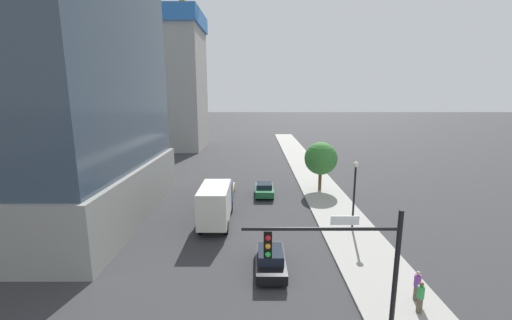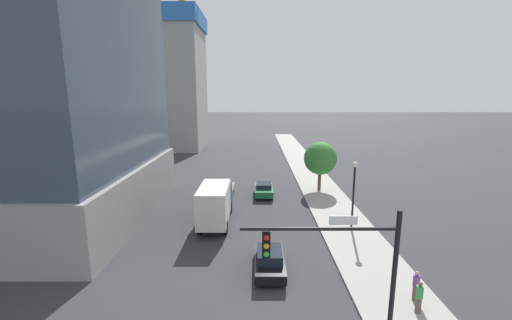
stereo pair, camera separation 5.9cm
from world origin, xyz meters
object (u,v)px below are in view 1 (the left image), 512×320
object	(u,v)px
pedestrian_purple_shirt	(416,285)
construction_building	(170,75)
pedestrian_green_shirt	(419,297)
traffic_light_pole	(341,259)
street_tree	(320,158)
box_truck	(215,202)
car_gold	(224,190)
car_black	(270,260)
street_lamp	(354,185)
car_green	(264,189)

from	to	relation	value
pedestrian_purple_shirt	construction_building	bearing A→B (deg)	116.41
pedestrian_purple_shirt	pedestrian_green_shirt	xyz separation A→B (m)	(-0.33, -0.99, 0.01)
traffic_light_pole	street_tree	distance (m)	24.04
traffic_light_pole	box_truck	bearing A→B (deg)	115.48
car_gold	car_black	world-z (taller)	car_gold
pedestrian_green_shirt	street_lamp	bearing A→B (deg)	91.78
street_tree	pedestrian_purple_shirt	bearing A→B (deg)	-86.82
street_lamp	street_tree	distance (m)	11.06
pedestrian_purple_shirt	pedestrian_green_shirt	world-z (taller)	pedestrian_green_shirt
traffic_light_pole	street_tree	size ratio (longest dim) A/B	1.15
traffic_light_pole	car_black	bearing A→B (deg)	110.52
traffic_light_pole	pedestrian_green_shirt	bearing A→B (deg)	27.69
car_gold	pedestrian_green_shirt	size ratio (longest dim) A/B	2.88
car_black	pedestrian_green_shirt	world-z (taller)	pedestrian_green_shirt
traffic_light_pole	car_gold	size ratio (longest dim) A/B	1.32
construction_building	car_gold	bearing A→B (deg)	-67.47
street_tree	car_gold	distance (m)	11.19
street_tree	car_green	distance (m)	7.29
car_gold	box_truck	bearing A→B (deg)	-90.00
construction_building	car_green	bearing A→B (deg)	-61.33
car_gold	car_black	distance (m)	15.61
car_gold	pedestrian_purple_shirt	bearing A→B (deg)	-57.24
traffic_light_pole	pedestrian_purple_shirt	size ratio (longest dim) A/B	3.83
construction_building	traffic_light_pole	bearing A→B (deg)	-69.55
street_lamp	car_gold	bearing A→B (deg)	140.94
construction_building	car_green	distance (m)	39.52
traffic_light_pole	car_green	world-z (taller)	traffic_light_pole
traffic_light_pole	street_lamp	bearing A→B (deg)	71.02
street_tree	car_gold	size ratio (longest dim) A/B	1.15
construction_building	box_truck	bearing A→B (deg)	-71.39
car_green	pedestrian_purple_shirt	bearing A→B (deg)	-67.81
construction_building	box_truck	world-z (taller)	construction_building
street_tree	box_truck	world-z (taller)	street_tree
construction_building	traffic_light_pole	size ratio (longest dim) A/B	5.25
construction_building	car_gold	distance (m)	37.93
street_lamp	pedestrian_green_shirt	distance (m)	10.60
construction_building	traffic_light_pole	xyz separation A→B (m)	(20.24, -54.28, -10.17)
street_lamp	street_tree	bearing A→B (deg)	92.48
car_green	construction_building	bearing A→B (deg)	118.67
street_lamp	car_black	xyz separation A→B (m)	(-6.83, -6.06, -3.07)
pedestrian_green_shirt	street_tree	bearing A→B (deg)	92.14
traffic_light_pole	pedestrian_green_shirt	xyz separation A→B (m)	(4.68, 2.45, -3.37)
car_gold	car_green	bearing A→B (deg)	1.93
car_green	pedestrian_purple_shirt	xyz separation A→B (m)	(7.48, -18.34, 0.25)
box_truck	pedestrian_purple_shirt	xyz separation A→B (m)	(11.71, -10.62, -0.97)
car_black	pedestrian_purple_shirt	distance (m)	8.13
pedestrian_green_shirt	traffic_light_pole	bearing A→B (deg)	-152.31
car_black	construction_building	bearing A→B (deg)	110.44
pedestrian_purple_shirt	car_black	bearing A→B (deg)	157.06
street_lamp	street_tree	size ratio (longest dim) A/B	1.01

